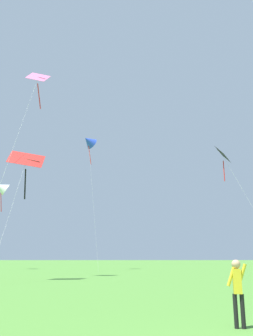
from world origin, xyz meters
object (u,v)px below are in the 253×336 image
kite_black_large (224,160)px  kite_white_distant (1,188)px  kite_red_high (26,166)px  kite_blue_delta (89,141)px  kite_pink_low (37,85)px  person_in_red_shirt (238,286)px

kite_black_large → kite_white_distant: bearing=150.4°
kite_red_high → kite_blue_delta: (2.52, 21.87, 9.05)m
kite_red_high → kite_white_distant: size_ratio=0.79×
kite_blue_delta → kite_black_large: (14.74, -13.66, -6.31)m
kite_pink_low → kite_white_distant: kite_pink_low is taller
kite_black_large → person_in_red_shirt: (-7.36, -25.61, -10.03)m
kite_pink_low → kite_white_distant: 22.81m
kite_blue_delta → kite_black_large: kite_blue_delta is taller
kite_white_distant → person_in_red_shirt: size_ratio=7.91×
kite_blue_delta → person_in_red_shirt: kite_blue_delta is taller
kite_red_high → kite_blue_delta: size_ratio=0.52×
kite_red_high → person_in_red_shirt: kite_red_high is taller
kite_white_distant → kite_blue_delta: bearing=-7.4°
kite_red_high → kite_black_large: bearing=25.4°
kite_pink_low → person_in_red_shirt: 27.84m
person_in_red_shirt → kite_pink_low: bearing=116.4°
person_in_red_shirt → kite_blue_delta: bearing=100.6°
kite_black_large → person_in_red_shirt: 28.47m
kite_red_high → kite_blue_delta: kite_blue_delta is taller
kite_pink_low → kite_red_high: kite_pink_low is taller
kite_pink_low → person_in_red_shirt: (10.28, -20.70, -15.52)m
kite_pink_low → person_in_red_shirt: bearing=-63.6°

